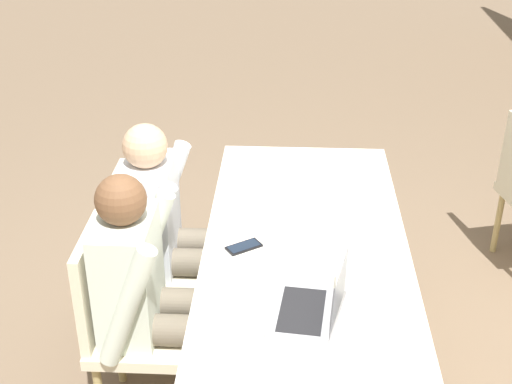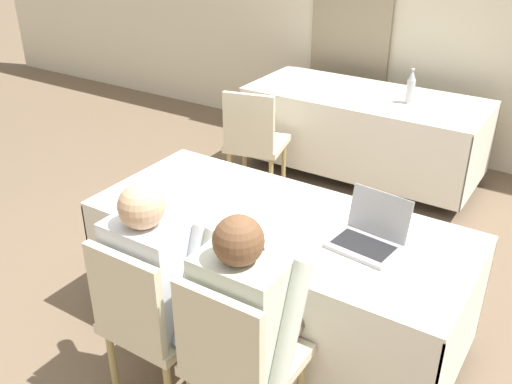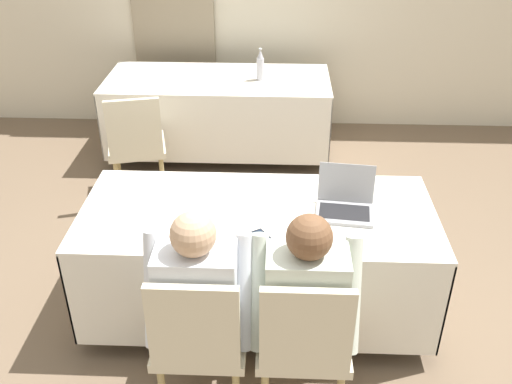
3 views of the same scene
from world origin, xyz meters
name	(u,v)px [view 3 (image 3 of 3)]	position (x,y,z in m)	size (l,w,h in m)	color
ground_plane	(257,311)	(0.00, 0.00, 0.00)	(24.00, 24.00, 0.00)	brown
conference_table_near	(258,236)	(0.00, 0.00, 0.57)	(1.98, 0.87, 0.74)	white
conference_table_far	(218,96)	(-0.44, 2.17, 0.57)	(1.98, 0.87, 0.74)	white
laptop	(345,204)	(0.48, 0.02, 0.78)	(0.34, 0.31, 0.24)	#99999E
cell_phone	(263,238)	(0.04, -0.26, 0.74)	(0.14, 0.16, 0.01)	black
paper_beside_laptop	(266,212)	(0.05, -0.01, 0.74)	(0.25, 0.32, 0.00)	white
paper_centre_table	(229,194)	(-0.17, 0.17, 0.74)	(0.21, 0.30, 0.00)	white
water_bottle	(260,66)	(-0.06, 2.14, 0.86)	(0.07, 0.07, 0.28)	#B7B7C1
chair_near_left	(199,337)	(-0.24, -0.74, 0.51)	(0.44, 0.44, 0.91)	tan
chair_near_right	(304,340)	(0.24, -0.74, 0.51)	(0.44, 0.44, 0.91)	tan
chair_far_spare	(136,143)	(-1.00, 1.31, 0.51)	(0.53, 0.53, 0.91)	tan
person_checkered_shirt	(200,296)	(-0.24, -0.64, 0.67)	(0.50, 0.52, 1.17)	#665B4C
person_white_shirt	(305,299)	(0.24, -0.64, 0.67)	(0.50, 0.52, 1.17)	#665B4C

